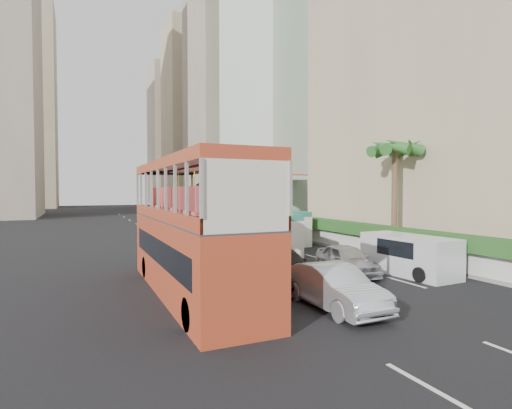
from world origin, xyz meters
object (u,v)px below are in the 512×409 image
car_silver_lane_a (334,309)px  van_asset (235,241)px  minibus_near (271,233)px  palm_tree (395,199)px  minibus_far (281,227)px  panel_van_near (409,255)px  shell_station (281,202)px  panel_van_far (234,220)px  car_black (277,284)px  car_silver_lane_b (346,275)px  double_decker_bus (191,227)px

car_silver_lane_a → van_asset: 17.96m
minibus_near → palm_tree: bearing=-19.8°
palm_tree → minibus_far: bearing=117.8°
panel_van_near → shell_station: size_ratio=0.57×
minibus_far → panel_van_far: size_ratio=1.18×
car_black → minibus_far: minibus_far is taller
minibus_far → panel_van_near: 12.22m
car_silver_lane_a → car_black: (-0.13, 3.81, 0.00)m
car_silver_lane_b → minibus_near: (-0.40, 7.10, 1.28)m
palm_tree → shell_station: palm_tree is taller
car_black → panel_van_near: panel_van_near is taller
minibus_far → panel_van_near: minibus_far is taller
car_silver_lane_a → car_black: bearing=92.5°
minibus_far → palm_tree: 8.69m
car_silver_lane_b → panel_van_near: panel_van_near is taller
car_black → minibus_near: bearing=66.5°
shell_station → car_silver_lane_b: bearing=-110.6°
car_silver_lane_b → shell_station: size_ratio=0.51×
double_decker_bus → shell_station: 28.02m
car_black → minibus_near: size_ratio=0.92×
car_silver_lane_b → van_asset: bearing=100.0°
double_decker_bus → minibus_near: 10.36m
panel_van_near → minibus_far: bearing=88.9°
palm_tree → double_decker_bus: bearing=-163.8°
minibus_near → shell_station: bearing=67.5°
panel_van_near → car_silver_lane_a: bearing=-156.7°
minibus_far → shell_station: (6.13, 11.55, 1.53)m
panel_van_far → shell_station: shell_station is taller
panel_van_near → shell_station: bearing=73.7°
car_silver_lane_a → panel_van_far: panel_van_far is taller
car_black → car_silver_lane_a: bearing=-87.0°
minibus_near → car_black: bearing=-107.2°
minibus_near → panel_van_far: 15.97m
car_silver_lane_b → panel_van_far: size_ratio=0.88×
shell_station → panel_van_near: bearing=-103.7°
panel_van_near → panel_van_far: 23.80m
car_black → panel_van_far: 24.10m
car_silver_lane_a → minibus_near: bearing=74.3°
minibus_far → shell_station: bearing=59.6°
shell_station → palm_tree: bearing=-96.6°
panel_van_near → shell_station: 24.53m
car_silver_lane_a → panel_van_near: size_ratio=0.97×
minibus_near → panel_van_near: size_ratio=1.27×
car_silver_lane_b → panel_van_near: bearing=-13.9°
double_decker_bus → van_asset: bearing=62.7°
van_asset → minibus_far: bearing=-33.5°
panel_van_far → car_silver_lane_a: bearing=-114.1°
car_silver_lane_b → van_asset: (-0.35, 13.44, 0.00)m
car_silver_lane_b → car_silver_lane_a: bearing=-122.7°
car_silver_lane_a → minibus_far: (6.08, 15.30, 1.22)m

